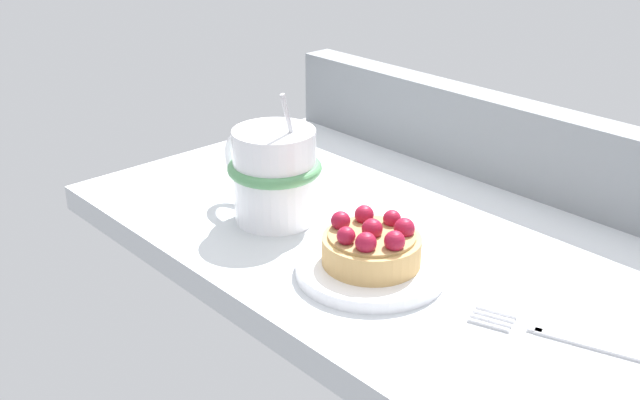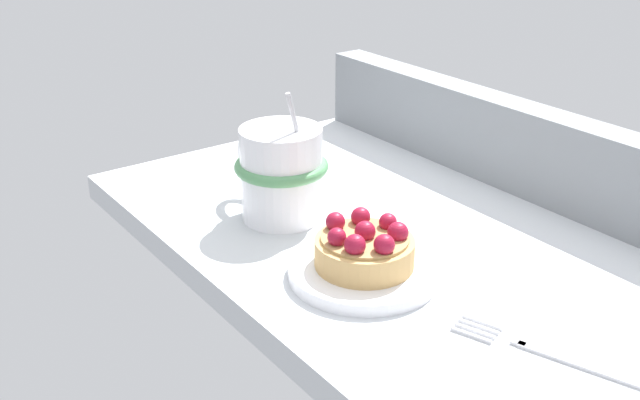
{
  "view_description": "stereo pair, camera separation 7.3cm",
  "coord_description": "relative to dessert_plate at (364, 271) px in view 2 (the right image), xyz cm",
  "views": [
    {
      "loc": [
        44.33,
        -53.01,
        34.86
      ],
      "look_at": [
        -4.43,
        -8.33,
        4.8
      ],
      "focal_mm": 42.33,
      "sensor_mm": 36.0,
      "label": 1
    },
    {
      "loc": [
        48.93,
        -47.4,
        34.86
      ],
      "look_at": [
        -4.43,
        -8.33,
        4.8
      ],
      "focal_mm": 42.33,
      "sensor_mm": 36.0,
      "label": 2
    }
  ],
  "objects": [
    {
      "name": "ground_plane",
      "position": [
        -3.01,
        8.81,
        -1.98
      ],
      "size": [
        70.25,
        41.17,
        2.84
      ],
      "primitive_type": "cube",
      "color": "silver"
    },
    {
      "name": "window_rail_back",
      "position": [
        -3.01,
        27.28,
        4.36
      ],
      "size": [
        68.84,
        4.23,
        9.83
      ],
      "primitive_type": "cube",
      "color": "gray",
      "rests_on": "ground_plane"
    },
    {
      "name": "dessert_plate",
      "position": [
        0.0,
        0.0,
        0.0
      ],
      "size": [
        13.88,
        13.88,
        1.2
      ],
      "color": "white",
      "rests_on": "ground_plane"
    },
    {
      "name": "raspberry_tart",
      "position": [
        0.03,
        0.0,
        2.39
      ],
      "size": [
        9.05,
        9.05,
        4.4
      ],
      "color": "tan",
      "rests_on": "dessert_plate"
    },
    {
      "name": "coffee_mug",
      "position": [
        -15.12,
        0.97,
        4.51
      ],
      "size": [
        13.39,
        9.8,
        14.11
      ],
      "color": "white",
      "rests_on": "ground_plane"
    },
    {
      "name": "dessert_fork",
      "position": [
        17.86,
        3.84,
        -0.26
      ],
      "size": [
        15.75,
        6.8,
        0.6
      ],
      "color": "silver",
      "rests_on": "ground_plane"
    }
  ]
}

